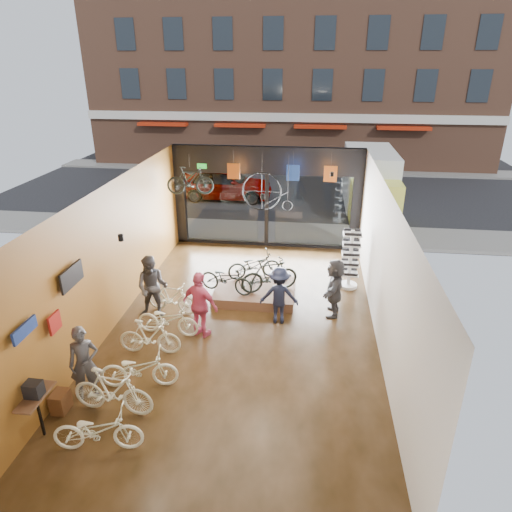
% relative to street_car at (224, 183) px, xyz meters
% --- Properties ---
extents(ground_plane, '(7.00, 12.00, 0.04)m').
position_rel_street_car_xyz_m(ground_plane, '(2.82, -12.00, -0.85)').
color(ground_plane, black).
rests_on(ground_plane, ground).
extents(ceiling, '(7.00, 12.00, 0.04)m').
position_rel_street_car_xyz_m(ceiling, '(2.82, -12.00, 2.99)').
color(ceiling, black).
rests_on(ceiling, ground).
extents(wall_left, '(0.04, 12.00, 3.80)m').
position_rel_street_car_xyz_m(wall_left, '(-0.70, -12.00, 1.07)').
color(wall_left, brown).
rests_on(wall_left, ground).
extents(wall_right, '(0.04, 12.00, 3.80)m').
position_rel_street_car_xyz_m(wall_right, '(6.34, -12.00, 1.07)').
color(wall_right, beige).
rests_on(wall_right, ground).
extents(wall_back, '(7.00, 0.04, 3.80)m').
position_rel_street_car_xyz_m(wall_back, '(2.82, -18.02, 1.07)').
color(wall_back, beige).
rests_on(wall_back, ground).
extents(storefront, '(7.00, 0.26, 3.80)m').
position_rel_street_car_xyz_m(storefront, '(2.82, -6.00, 1.07)').
color(storefront, black).
rests_on(storefront, ground).
extents(exit_sign, '(0.35, 0.06, 0.18)m').
position_rel_street_car_xyz_m(exit_sign, '(0.42, -6.12, 2.22)').
color(exit_sign, '#198C26').
rests_on(exit_sign, storefront).
extents(street_road, '(30.00, 18.00, 0.02)m').
position_rel_street_car_xyz_m(street_road, '(2.82, 3.00, -0.84)').
color(street_road, black).
rests_on(street_road, ground).
extents(sidewalk_near, '(30.00, 2.40, 0.12)m').
position_rel_street_car_xyz_m(sidewalk_near, '(2.82, -4.80, -0.77)').
color(sidewalk_near, slate).
rests_on(sidewalk_near, ground).
extents(sidewalk_far, '(30.00, 2.00, 0.12)m').
position_rel_street_car_xyz_m(sidewalk_far, '(2.82, 7.00, -0.77)').
color(sidewalk_far, slate).
rests_on(sidewalk_far, ground).
extents(opposite_building, '(26.00, 5.00, 14.00)m').
position_rel_street_car_xyz_m(opposite_building, '(2.82, 9.50, 6.17)').
color(opposite_building, brown).
rests_on(opposite_building, ground).
extents(street_car, '(4.90, 1.97, 1.67)m').
position_rel_street_car_xyz_m(street_car, '(0.00, 0.00, 0.00)').
color(street_car, gray).
rests_on(street_car, street_road).
extents(box_truck, '(2.24, 6.73, 2.65)m').
position_rel_street_car_xyz_m(box_truck, '(7.23, -1.00, 0.49)').
color(box_truck, silver).
rests_on(box_truck, street_road).
extents(floor_bike_0, '(1.73, 0.81, 0.88)m').
position_rel_street_car_xyz_m(floor_bike_0, '(0.77, -16.46, -0.40)').
color(floor_bike_0, '#E7E6C4').
rests_on(floor_bike_0, ground_plane).
extents(floor_bike_1, '(1.77, 0.62, 1.04)m').
position_rel_street_car_xyz_m(floor_bike_1, '(0.65, -15.50, -0.31)').
color(floor_bike_1, '#E7E6C4').
rests_on(floor_bike_1, ground_plane).
extents(floor_bike_2, '(1.78, 0.87, 0.90)m').
position_rel_street_car_xyz_m(floor_bike_2, '(0.89, -14.65, -0.39)').
color(floor_bike_2, '#E7E6C4').
rests_on(floor_bike_2, ground_plane).
extents(floor_bike_3, '(1.55, 0.49, 0.92)m').
position_rel_street_car_xyz_m(floor_bike_3, '(0.71, -13.43, -0.37)').
color(floor_bike_3, '#E7E6C4').
rests_on(floor_bike_3, ground_plane).
extents(floor_bike_4, '(1.70, 0.70, 0.87)m').
position_rel_street_car_xyz_m(floor_bike_4, '(0.89, -12.55, -0.40)').
color(floor_bike_4, '#E7E6C4').
rests_on(floor_bike_4, ground_plane).
extents(floor_bike_5, '(1.60, 0.75, 0.93)m').
position_rel_street_car_xyz_m(floor_bike_5, '(0.66, -11.43, -0.37)').
color(floor_bike_5, '#E7E6C4').
rests_on(floor_bike_5, ground_plane).
extents(display_platform, '(2.40, 1.80, 0.30)m').
position_rel_street_car_xyz_m(display_platform, '(2.90, -10.24, -0.68)').
color(display_platform, brown).
rests_on(display_platform, ground_plane).
extents(display_bike_left, '(1.77, 1.01, 0.88)m').
position_rel_street_car_xyz_m(display_bike_left, '(2.10, -10.61, -0.10)').
color(display_bike_left, black).
rests_on(display_bike_left, display_platform).
extents(display_bike_mid, '(1.80, 1.16, 1.05)m').
position_rel_street_car_xyz_m(display_bike_mid, '(3.35, -10.38, -0.01)').
color(display_bike_mid, black).
rests_on(display_bike_mid, display_platform).
extents(display_bike_right, '(1.77, 1.12, 0.88)m').
position_rel_street_car_xyz_m(display_bike_right, '(2.79, -9.57, -0.10)').
color(display_bike_right, black).
rests_on(display_bike_right, display_platform).
extents(customer_0, '(0.74, 0.63, 1.70)m').
position_rel_street_car_xyz_m(customer_0, '(-0.09, -15.11, 0.02)').
color(customer_0, '#3F3F44').
rests_on(customer_0, ground_plane).
extents(customer_1, '(0.92, 0.74, 1.83)m').
position_rel_street_car_xyz_m(customer_1, '(0.24, -11.73, 0.08)').
color(customer_1, '#3F3F44').
rests_on(customer_1, ground_plane).
extents(customer_2, '(1.16, 0.84, 1.82)m').
position_rel_street_car_xyz_m(customer_2, '(1.78, -12.52, 0.08)').
color(customer_2, '#CC4C72').
rests_on(customer_2, ground_plane).
extents(customer_3, '(1.08, 0.64, 1.64)m').
position_rel_street_car_xyz_m(customer_3, '(3.73, -11.59, -0.02)').
color(customer_3, '#161C33').
rests_on(customer_3, ground_plane).
extents(customer_5, '(0.69, 1.62, 1.69)m').
position_rel_street_car_xyz_m(customer_5, '(5.23, -10.99, 0.01)').
color(customer_5, '#3F3F44').
rests_on(customer_5, ground_plane).
extents(sunglasses_rack, '(0.65, 0.57, 1.92)m').
position_rel_street_car_xyz_m(sunglasses_rack, '(5.77, -9.23, 0.13)').
color(sunglasses_rack, white).
rests_on(sunglasses_rack, ground_plane).
extents(wall_merch, '(0.40, 2.40, 2.60)m').
position_rel_street_car_xyz_m(wall_merch, '(-0.56, -15.50, 0.47)').
color(wall_merch, navy).
rests_on(wall_merch, wall_left).
extents(penny_farthing, '(1.67, 0.06, 1.34)m').
position_rel_street_car_xyz_m(penny_farthing, '(3.07, -7.49, 1.67)').
color(penny_farthing, black).
rests_on(penny_farthing, ceiling).
extents(hung_bike, '(1.62, 0.64, 0.95)m').
position_rel_street_car_xyz_m(hung_bike, '(0.40, -7.80, 2.09)').
color(hung_bike, black).
rests_on(hung_bike, ceiling).
extents(jersey_left, '(0.45, 0.03, 0.55)m').
position_rel_street_car_xyz_m(jersey_left, '(1.71, -6.80, 2.22)').
color(jersey_left, '#CC5919').
rests_on(jersey_left, ceiling).
extents(jersey_mid, '(0.45, 0.03, 0.55)m').
position_rel_street_car_xyz_m(jersey_mid, '(3.79, -6.80, 2.22)').
color(jersey_mid, '#1E3F99').
rests_on(jersey_mid, ceiling).
extents(jersey_right, '(0.45, 0.03, 0.55)m').
position_rel_street_car_xyz_m(jersey_right, '(5.08, -6.80, 2.22)').
color(jersey_right, '#CC5919').
rests_on(jersey_right, ceiling).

